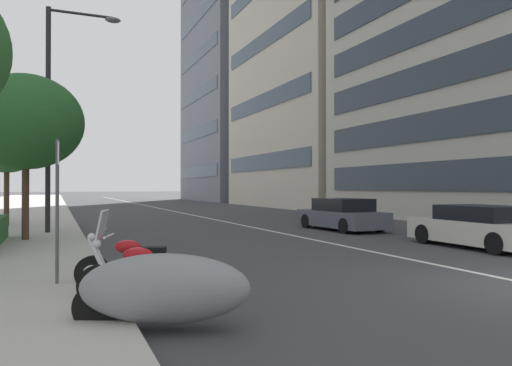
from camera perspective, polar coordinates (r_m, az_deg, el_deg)
lane_centre_stripe at (r=41.80m, az=-11.15°, el=-2.99°), size 110.00×0.16×0.01m
motorcycle_far_end_row at (r=6.36m, az=-10.93°, el=-12.19°), size 1.58×2.31×0.98m
motorcycle_under_tarp at (r=7.77m, az=-12.85°, el=-10.77°), size 0.88×2.10×1.47m
motorcycle_second_in_row at (r=8.96m, az=-13.99°, el=-9.59°), size 0.87×2.11×1.08m
car_far_down_avenue at (r=16.07m, az=24.82°, el=-4.78°), size 4.37×1.94×1.28m
car_mid_block_traffic at (r=20.91m, az=10.09°, el=-3.76°), size 4.49×2.05×1.35m
parking_sign_by_curb at (r=9.10m, az=-22.42°, el=-1.49°), size 0.32×0.06×2.52m
street_lamp_with_banners at (r=19.77m, az=-22.23°, el=9.28°), size 1.26×2.70×8.39m
street_tree_by_lamp_post at (r=17.21m, az=-25.56°, el=6.51°), size 3.58×3.58×5.29m
street_tree_far_plaza at (r=23.86m, az=-27.38°, el=3.90°), size 2.78×2.78×4.68m
office_tower_mid_left at (r=72.30m, az=0.98°, el=17.67°), size 19.25×19.73×48.74m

